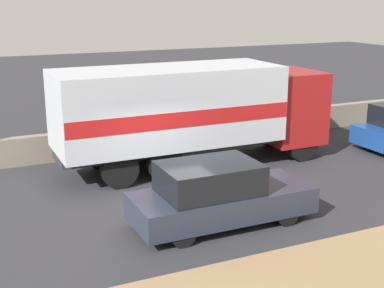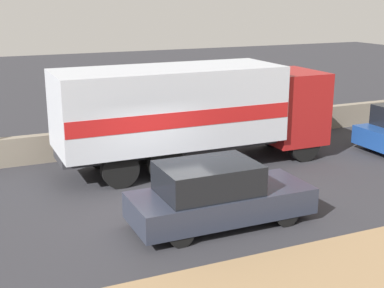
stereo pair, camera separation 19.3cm
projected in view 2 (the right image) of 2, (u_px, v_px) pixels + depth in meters
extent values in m
plane|color=#2D2D33|center=(176.00, 209.00, 13.94)|extent=(80.00, 80.00, 0.00)
cube|color=gray|center=(116.00, 140.00, 18.74)|extent=(60.00, 0.35, 0.94)
cube|color=maroon|center=(289.00, 106.00, 18.41)|extent=(1.86, 2.31, 2.41)
cube|color=black|center=(312.00, 90.00, 18.64)|extent=(0.06, 1.97, 1.06)
cube|color=#2D2D33|center=(170.00, 146.00, 16.92)|extent=(7.03, 1.43, 0.25)
cube|color=silver|center=(169.00, 105.00, 16.57)|extent=(7.03, 2.59, 2.35)
cube|color=red|center=(169.00, 111.00, 16.62)|extent=(7.00, 2.61, 0.47)
cylinder|color=black|center=(273.00, 132.00, 19.59)|extent=(1.10, 0.28, 1.10)
cylinder|color=black|center=(304.00, 145.00, 17.85)|extent=(1.10, 0.28, 1.10)
cylinder|color=black|center=(102.00, 152.00, 17.10)|extent=(1.10, 0.28, 1.10)
cylinder|color=black|center=(120.00, 169.00, 15.36)|extent=(1.10, 0.28, 1.10)
cylinder|color=black|center=(144.00, 147.00, 17.65)|extent=(1.10, 0.28, 1.10)
cylinder|color=black|center=(166.00, 163.00, 15.91)|extent=(1.10, 0.28, 1.10)
cube|color=#282D3D|center=(221.00, 203.00, 12.90)|extent=(4.43, 1.73, 0.64)
cube|color=black|center=(208.00, 178.00, 12.58)|extent=(2.31, 1.60, 0.71)
cylinder|color=black|center=(254.00, 194.00, 14.16)|extent=(0.61, 0.20, 0.61)
cylinder|color=black|center=(286.00, 214.00, 12.84)|extent=(0.61, 0.20, 0.61)
cylinder|color=black|center=(157.00, 210.00, 13.09)|extent=(0.61, 0.20, 0.61)
cylinder|color=black|center=(181.00, 234.00, 11.77)|extent=(0.61, 0.20, 0.61)
cylinder|color=black|center=(371.00, 139.00, 19.62)|extent=(0.60, 0.20, 0.60)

